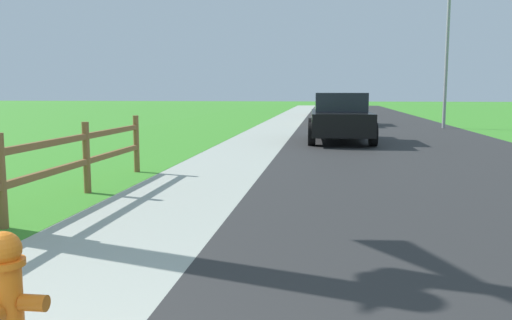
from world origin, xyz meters
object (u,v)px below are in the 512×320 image
(parked_car_beige, at_px, (340,109))
(street_lamp, at_px, (450,29))
(parked_suv_black, at_px, (340,117))
(parked_car_red, at_px, (336,104))
(fire_hydrant, at_px, (5,305))

(parked_car_beige, height_order, street_lamp, street_lamp)
(parked_suv_black, height_order, parked_car_red, parked_suv_black)
(parked_suv_black, xyz_separation_m, parked_car_red, (0.20, 18.82, -0.03))
(parked_suv_black, relative_size, parked_car_red, 1.01)
(parked_suv_black, xyz_separation_m, parked_car_beige, (0.21, 8.92, -0.02))
(fire_hydrant, relative_size, parked_suv_black, 0.19)
(fire_hydrant, xyz_separation_m, parked_car_red, (2.35, 33.45, 0.31))
(parked_car_beige, bearing_deg, street_lamp, -24.83)
(fire_hydrant, relative_size, parked_car_beige, 0.19)
(parked_car_beige, bearing_deg, parked_car_red, 90.08)
(street_lamp, bearing_deg, fire_hydrant, -107.83)
(fire_hydrant, height_order, parked_suv_black, parked_suv_black)
(fire_hydrant, bearing_deg, parked_car_beige, 84.27)
(fire_hydrant, distance_m, parked_car_red, 33.53)
(fire_hydrant, xyz_separation_m, street_lamp, (6.90, 21.45, 3.79))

